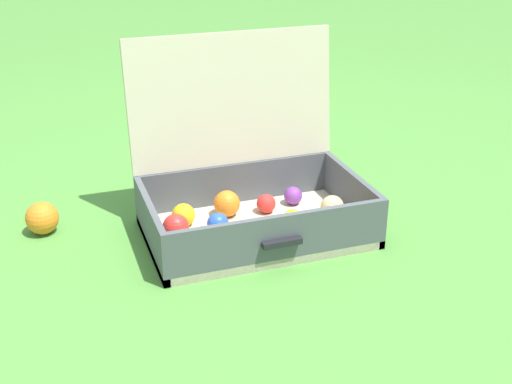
{
  "coord_description": "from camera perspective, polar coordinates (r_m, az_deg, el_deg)",
  "views": [
    {
      "loc": [
        -0.53,
        -1.59,
        0.95
      ],
      "look_at": [
        0.05,
        0.08,
        0.14
      ],
      "focal_mm": 47.49,
      "sensor_mm": 36.0,
      "label": 1
    }
  ],
  "objects": [
    {
      "name": "ground_plane",
      "position": [
        1.92,
        -0.61,
        -4.9
      ],
      "size": [
        16.0,
        16.0,
        0.0
      ],
      "primitive_type": "plane",
      "color": "#4C8C38"
    },
    {
      "name": "open_suitcase",
      "position": [
        2.0,
        -0.59,
        0.28
      ],
      "size": [
        0.64,
        0.48,
        0.55
      ],
      "color": "beige",
      "rests_on": "ground"
    },
    {
      "name": "stray_ball_on_grass",
      "position": [
        2.09,
        -17.57,
        -2.11
      ],
      "size": [
        0.1,
        0.1,
        0.1
      ],
      "primitive_type": "sphere",
      "color": "orange",
      "rests_on": "ground"
    }
  ]
}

